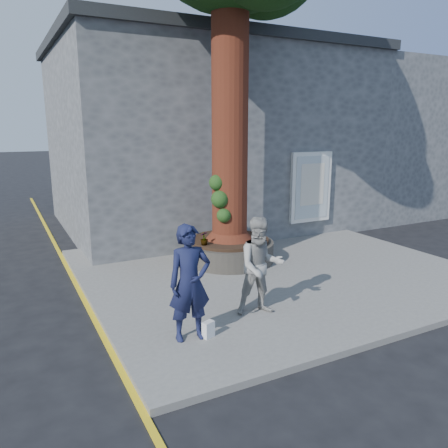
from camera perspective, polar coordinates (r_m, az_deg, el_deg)
name	(u,v)px	position (r m, az deg, el deg)	size (l,w,h in m)	color
ground	(240,296)	(9.57, 2.14, -9.36)	(120.00, 120.00, 0.00)	black
pavement	(273,270)	(11.09, 6.38, -5.94)	(9.00, 8.00, 0.12)	slate
yellow_line	(87,305)	(9.52, -17.49, -10.09)	(0.10, 30.00, 0.01)	yellow
stone_shop	(204,138)	(16.42, -2.61, 11.21)	(10.30, 8.30, 6.30)	#525457
neighbour_shop	(365,139)	(21.07, 17.90, 10.54)	(6.00, 8.00, 6.00)	#525457
planter	(229,250)	(11.46, 0.72, -3.40)	(2.30, 2.30, 0.60)	black
man	(190,283)	(7.20, -4.50, -7.67)	(0.71, 0.47, 1.95)	#151A3C
woman	(261,266)	(8.17, 4.83, -5.50)	(0.90, 0.70, 1.86)	#9A9893
shopping_bag	(208,329)	(7.53, -2.06, -13.60)	(0.20, 0.12, 0.28)	white
plant_a	(218,232)	(11.36, -0.81, -1.05)	(0.18, 0.12, 0.34)	gray
plant_b	(234,222)	(12.32, 1.27, 0.22)	(0.22, 0.22, 0.41)	gray
plant_c	(204,238)	(10.73, -2.61, -1.89)	(0.19, 0.19, 0.34)	gray
plant_d	(187,229)	(11.73, -4.90, -0.71)	(0.28, 0.25, 0.31)	gray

